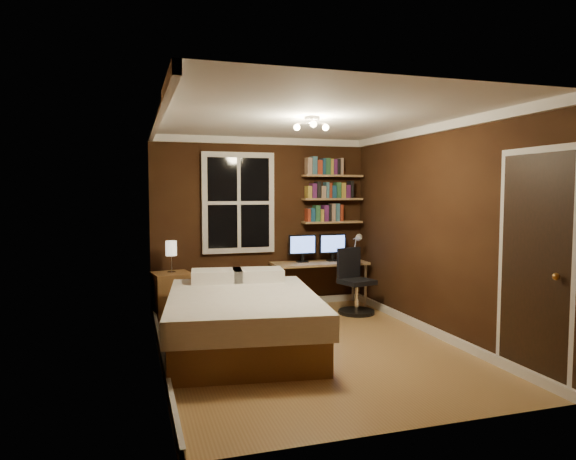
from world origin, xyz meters
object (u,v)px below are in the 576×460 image
object	(u,v)px
bed	(243,319)
nightstand	(172,295)
monitor_left	(302,248)
office_chair	(355,289)
radiator	(227,291)
monitor_right	(333,247)
desk	(319,266)
bedside_lamp	(171,257)
desk_lamp	(357,247)

from	to	relation	value
bed	nightstand	distance (m)	1.74
monitor_left	office_chair	xyz separation A→B (m)	(0.58, -0.59, -0.54)
radiator	monitor_right	size ratio (longest dim) A/B	1.34
monitor_right	desk	bearing A→B (deg)	-163.39
radiator	monitor_left	bearing A→B (deg)	-5.55
nightstand	radiator	distance (m)	0.82
bed	desk	distance (m)	2.24
bedside_lamp	desk_lamp	world-z (taller)	desk_lamp
bed	monitor_left	bearing A→B (deg)	60.94
monitor_left	monitor_right	bearing A→B (deg)	0.00
radiator	monitor_left	xyz separation A→B (m)	(1.11, -0.11, 0.59)
radiator	office_chair	distance (m)	1.83
nightstand	bedside_lamp	size ratio (longest dim) A/B	1.41
desk	office_chair	xyz separation A→B (m)	(0.33, -0.52, -0.27)
bed	monitor_left	world-z (taller)	monitor_left
radiator	office_chair	size ratio (longest dim) A/B	0.62
nightstand	office_chair	bearing A→B (deg)	-21.72
bed	monitor_left	size ratio (longest dim) A/B	5.64
bed	nightstand	world-z (taller)	bed
nightstand	desk	distance (m)	2.17
office_chair	desk	bearing A→B (deg)	107.97
desk	office_chair	distance (m)	0.68
nightstand	monitor_right	xyz separation A→B (m)	(2.38, 0.07, 0.57)
monitor_right	office_chair	bearing A→B (deg)	-80.65
nightstand	radiator	bearing A→B (deg)	3.00
bedside_lamp	desk	xyz separation A→B (m)	(2.15, 0.00, -0.22)
radiator	desk_lamp	size ratio (longest dim) A/B	1.29
bedside_lamp	monitor_right	world-z (taller)	monitor_right
nightstand	desk	bearing A→B (deg)	-9.80
monitor_left	desk_lamp	bearing A→B (deg)	-12.84
bed	desk_lamp	distance (m)	2.63
desk	nightstand	bearing A→B (deg)	-179.88
monitor_right	office_chair	size ratio (longest dim) A/B	0.46
radiator	monitor_left	world-z (taller)	monitor_left
desk	monitor_left	size ratio (longest dim) A/B	3.33
bed	radiator	world-z (taller)	bed
office_chair	bedside_lamp	bearing A→B (deg)	153.60
bedside_lamp	desk_lamp	size ratio (longest dim) A/B	0.99
monitor_right	bed	bearing A→B (deg)	-135.85
monitor_left	desk_lamp	distance (m)	0.82
monitor_left	bed	bearing A→B (deg)	-126.77
monitor_left	monitor_right	world-z (taller)	same
monitor_right	desk_lamp	bearing A→B (deg)	-29.94
nightstand	monitor_left	world-z (taller)	monitor_left
desk	monitor_right	size ratio (longest dim) A/B	3.33
desk	bedside_lamp	bearing A→B (deg)	-179.88
monitor_left	monitor_right	distance (m)	0.48
desk_lamp	office_chair	world-z (taller)	desk_lamp
monitor_left	nightstand	bearing A→B (deg)	-177.75
radiator	monitor_left	size ratio (longest dim) A/B	1.34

